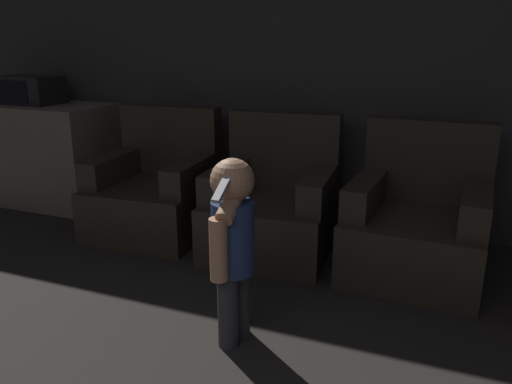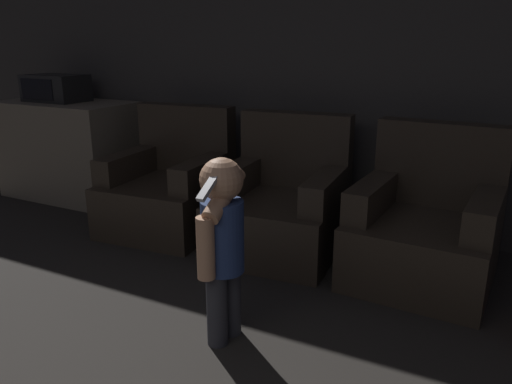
{
  "view_description": "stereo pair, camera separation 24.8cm",
  "coord_description": "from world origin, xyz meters",
  "px_view_note": "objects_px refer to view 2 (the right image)",
  "views": [
    {
      "loc": [
        0.95,
        0.68,
        1.43
      ],
      "look_at": [
        -0.06,
        3.21,
        0.6
      ],
      "focal_mm": 35.0,
      "sensor_mm": 36.0,
      "label": 1
    },
    {
      "loc": [
        1.17,
        0.78,
        1.43
      ],
      "look_at": [
        -0.06,
        3.21,
        0.6
      ],
      "focal_mm": 35.0,
      "sensor_mm": 36.0,
      "label": 2
    }
  ],
  "objects_px": {
    "armchair_right": "(425,229)",
    "microwave": "(56,88)",
    "armchair_left": "(170,189)",
    "armchair_middle": "(282,206)",
    "person_toddler": "(222,237)"
  },
  "relations": [
    {
      "from": "armchair_right",
      "to": "armchair_left",
      "type": "bearing_deg",
      "value": -176.78
    },
    {
      "from": "armchair_left",
      "to": "armchair_right",
      "type": "height_order",
      "value": "same"
    },
    {
      "from": "armchair_left",
      "to": "armchair_right",
      "type": "bearing_deg",
      "value": -4.41
    },
    {
      "from": "armchair_left",
      "to": "armchair_middle",
      "type": "xyz_separation_m",
      "value": [
        0.96,
        0.0,
        0.0
      ]
    },
    {
      "from": "armchair_left",
      "to": "microwave",
      "type": "relative_size",
      "value": 1.69
    },
    {
      "from": "person_toddler",
      "to": "microwave",
      "type": "distance_m",
      "value": 3.02
    },
    {
      "from": "armchair_middle",
      "to": "armchair_right",
      "type": "height_order",
      "value": "same"
    },
    {
      "from": "person_toddler",
      "to": "armchair_right",
      "type": "bearing_deg",
      "value": 153.69
    },
    {
      "from": "armchair_left",
      "to": "person_toddler",
      "type": "height_order",
      "value": "armchair_left"
    },
    {
      "from": "armchair_middle",
      "to": "microwave",
      "type": "distance_m",
      "value": 2.52
    },
    {
      "from": "armchair_right",
      "to": "person_toddler",
      "type": "bearing_deg",
      "value": -119.65
    },
    {
      "from": "armchair_right",
      "to": "microwave",
      "type": "bearing_deg",
      "value": 178.66
    },
    {
      "from": "armchair_right",
      "to": "person_toddler",
      "type": "height_order",
      "value": "armchair_right"
    },
    {
      "from": "armchair_right",
      "to": "person_toddler",
      "type": "relative_size",
      "value": 1.01
    },
    {
      "from": "armchair_left",
      "to": "armchair_middle",
      "type": "height_order",
      "value": "same"
    }
  ]
}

